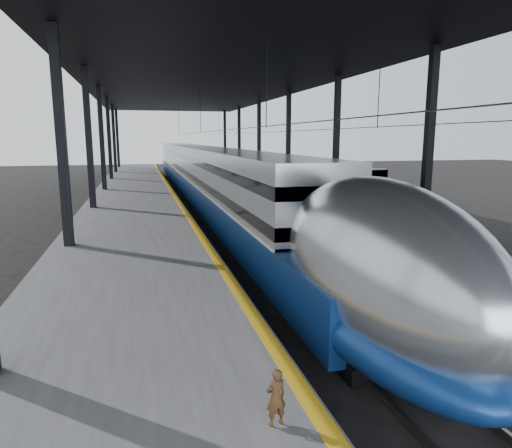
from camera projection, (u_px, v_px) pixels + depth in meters
name	position (u px, v px, depth m)	size (l,w,h in m)	color
ground	(247.00, 301.00, 14.27)	(160.00, 160.00, 0.00)	black
platform	(134.00, 203.00, 32.36)	(6.00, 80.00, 1.00)	#4C4C4F
yellow_strip	(174.00, 195.00, 32.95)	(0.30, 80.00, 0.01)	gold
rails	(244.00, 205.00, 34.39)	(6.52, 80.00, 0.16)	slate
canopy	(208.00, 79.00, 32.09)	(18.00, 75.00, 9.47)	black
tgv_train	(205.00, 176.00, 36.55)	(3.02, 65.20, 4.33)	#B9BCC1
second_train	(239.00, 170.00, 47.42)	(2.60, 56.05, 3.58)	navy
child	(276.00, 397.00, 6.42)	(0.31, 0.20, 0.86)	#462D17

